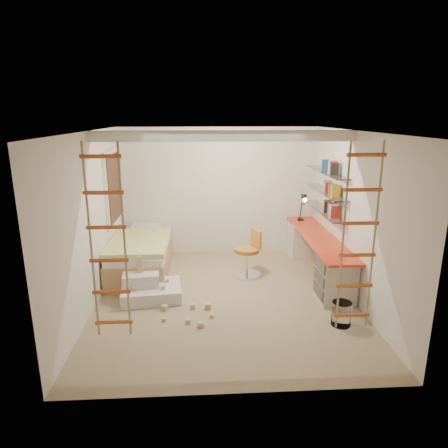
{
  "coord_description": "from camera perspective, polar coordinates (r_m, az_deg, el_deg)",
  "views": [
    {
      "loc": [
        -0.37,
        -5.8,
        2.83
      ],
      "look_at": [
        0.0,
        0.3,
        1.15
      ],
      "focal_mm": 32.0,
      "sensor_mm": 36.0,
      "label": 1
    }
  ],
  "objects": [
    {
      "name": "floor",
      "position": [
        6.47,
        0.16,
        -10.59
      ],
      "size": [
        4.5,
        4.5,
        0.0
      ],
      "primitive_type": "plane",
      "color": "#917E5E",
      "rests_on": "ground"
    },
    {
      "name": "ceiling_beam",
      "position": [
        6.12,
        -0.0,
        12.46
      ],
      "size": [
        4.0,
        0.18,
        0.16
      ],
      "primitive_type": "cube",
      "color": "white",
      "rests_on": "ceiling"
    },
    {
      "name": "window_frame",
      "position": [
        7.59,
        -15.65,
        5.08
      ],
      "size": [
        0.06,
        1.15,
        1.35
      ],
      "primitive_type": "cube",
      "color": "white",
      "rests_on": "wall_left"
    },
    {
      "name": "window_blind",
      "position": [
        7.58,
        -15.35,
        5.09
      ],
      "size": [
        0.02,
        1.0,
        1.2
      ],
      "primitive_type": "cube",
      "color": "#4C2D1E",
      "rests_on": "window_frame"
    },
    {
      "name": "rope_ladder_left",
      "position": [
        4.37,
        -16.28,
        -2.77
      ],
      "size": [
        0.41,
        0.04,
        2.13
      ],
      "primitive_type": null,
      "color": "#C74C22",
      "rests_on": "ceiling"
    },
    {
      "name": "rope_ladder_right",
      "position": [
        4.6,
        18.68,
        -2.1
      ],
      "size": [
        0.41,
        0.04,
        2.13
      ],
      "primitive_type": null,
      "color": "#BF5020",
      "rests_on": "ceiling"
    },
    {
      "name": "waste_bin",
      "position": [
        5.89,
        16.42,
        -12.19
      ],
      "size": [
        0.27,
        0.27,
        0.34
      ],
      "primitive_type": "cylinder",
      "color": "white",
      "rests_on": "floor"
    },
    {
      "name": "desk",
      "position": [
        7.39,
        13.17,
        -4.22
      ],
      "size": [
        0.56,
        2.8,
        0.75
      ],
      "color": "red",
      "rests_on": "floor"
    },
    {
      "name": "shelves",
      "position": [
        7.41,
        14.24,
        4.54
      ],
      "size": [
        0.25,
        1.8,
        0.71
      ],
      "color": "white",
      "rests_on": "wall_right"
    },
    {
      "name": "bed",
      "position": [
        7.54,
        -11.76,
        -4.33
      ],
      "size": [
        1.02,
        2.0,
        0.69
      ],
      "color": "#AD7F51",
      "rests_on": "floor"
    },
    {
      "name": "task_lamp",
      "position": [
        8.07,
        11.27,
        2.95
      ],
      "size": [
        0.14,
        0.36,
        0.57
      ],
      "color": "black",
      "rests_on": "desk"
    },
    {
      "name": "swivel_chair",
      "position": [
        7.21,
        3.44,
        -5.07
      ],
      "size": [
        0.66,
        0.66,
        0.86
      ],
      "color": "#B56A22",
      "rests_on": "floor"
    },
    {
      "name": "play_platform",
      "position": [
        6.55,
        -10.72,
        -8.96
      ],
      "size": [
        1.0,
        0.82,
        0.41
      ],
      "color": "silver",
      "rests_on": "floor"
    },
    {
      "name": "toy_blocks",
      "position": [
        6.16,
        -7.85,
        -9.95
      ],
      "size": [
        1.24,
        1.15,
        0.68
      ],
      "color": "#CCB284",
      "rests_on": "floor"
    },
    {
      "name": "books",
      "position": [
        7.39,
        14.28,
        5.07
      ],
      "size": [
        0.14,
        0.7,
        0.92
      ],
      "color": "red",
      "rests_on": "shelves"
    }
  ]
}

